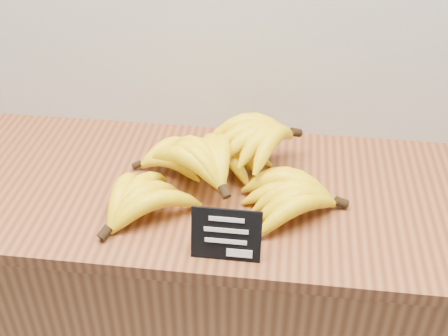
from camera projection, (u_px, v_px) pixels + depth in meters
The scene contains 4 objects.
counter at pixel (226, 323), 1.56m from camera, with size 1.33×0.50×0.90m, color #965A30.
counter_top at pixel (227, 192), 1.28m from camera, with size 1.54×0.54×0.03m, color brown.
chalkboard_sign at pixel (226, 235), 1.07m from camera, with size 0.14×0.01×0.11m, color black.
banana_pile at pixel (218, 170), 1.23m from camera, with size 0.57×0.39×0.13m.
Camera 1 is at (-0.02, 1.75, 1.71)m, focal length 45.00 mm.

